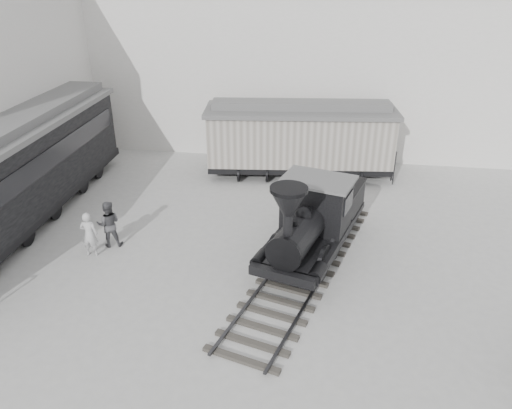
% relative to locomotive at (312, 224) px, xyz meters
% --- Properties ---
extents(ground, '(90.00, 90.00, 0.00)m').
position_rel_locomotive_xyz_m(ground, '(-1.03, -4.16, -1.32)').
color(ground, '#9E9E9B').
extents(north_wall, '(34.00, 2.51, 11.00)m').
position_rel_locomotive_xyz_m(north_wall, '(-1.03, 10.82, 4.23)').
color(north_wall, silver).
rests_on(north_wall, ground).
extents(locomotive, '(4.92, 10.36, 3.58)m').
position_rel_locomotive_xyz_m(locomotive, '(0.00, 0.00, 0.00)').
color(locomotive, '#36332E').
rests_on(locomotive, ground).
extents(boxcar, '(9.07, 3.68, 3.61)m').
position_rel_locomotive_xyz_m(boxcar, '(-0.96, 7.48, 0.57)').
color(boxcar, black).
rests_on(boxcar, ground).
extents(passenger_coach, '(3.42, 14.63, 3.90)m').
position_rel_locomotive_xyz_m(passenger_coach, '(-11.46, 0.87, 0.83)').
color(passenger_coach, black).
rests_on(passenger_coach, ground).
extents(visitor_a, '(0.64, 0.44, 1.68)m').
position_rel_locomotive_xyz_m(visitor_a, '(-7.68, -1.00, -0.48)').
color(visitor_a, '#BBBBBB').
rests_on(visitor_a, ground).
extents(visitor_b, '(1.01, 0.89, 1.75)m').
position_rel_locomotive_xyz_m(visitor_b, '(-7.28, -0.25, -0.45)').
color(visitor_b, '#47474B').
rests_on(visitor_b, ground).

